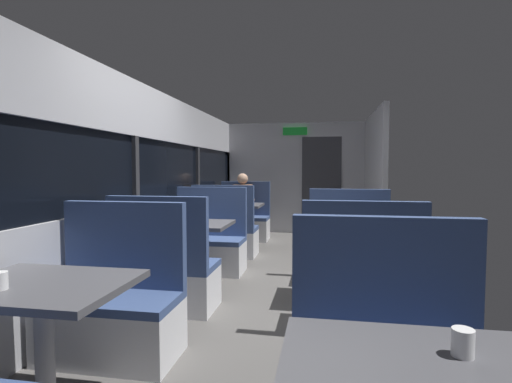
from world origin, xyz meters
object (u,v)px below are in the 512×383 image
at_px(bench_mid_window_facing_entry, 208,246).
at_px(bench_front_aisle_facing_entry, 387,378).
at_px(coffee_cup_secondary, 463,343).
at_px(bench_far_window_facing_end, 226,235).
at_px(dining_table_near_window, 43,301).
at_px(bench_rear_aisle_facing_entry, 349,255).
at_px(dining_table_mid_window, 190,231).
at_px(bench_far_window_facing_entry, 244,222).
at_px(dining_table_rear_aisle, 355,240).
at_px(dining_table_far_window, 236,210).
at_px(seated_passenger, 243,212).
at_px(bench_rear_aisle_facing_end, 361,293).
at_px(coffee_cup_primary, 0,281).
at_px(bench_near_window_facing_entry, 114,310).
at_px(bench_mid_window_facing_end, 165,276).

bearing_deg(bench_mid_window_facing_entry, bench_front_aisle_facing_entry, -58.41).
bearing_deg(coffee_cup_secondary, bench_far_window_facing_end, 113.57).
bearing_deg(dining_table_near_window, bench_rear_aisle_facing_entry, 57.50).
relative_size(dining_table_mid_window, bench_far_window_facing_entry, 0.82).
height_order(dining_table_mid_window, dining_table_rear_aisle, same).
height_order(dining_table_far_window, bench_front_aisle_facing_entry, bench_front_aisle_facing_entry).
xyz_separation_m(dining_table_near_window, seated_passenger, (0.00, 5.25, -0.10)).
bearing_deg(bench_rear_aisle_facing_end, dining_table_rear_aisle, 90.00).
relative_size(bench_mid_window_facing_entry, bench_far_window_facing_end, 1.00).
bearing_deg(coffee_cup_primary, bench_rear_aisle_facing_end, 39.18).
relative_size(dining_table_mid_window, dining_table_rear_aisle, 1.00).
bearing_deg(coffee_cup_secondary, dining_table_far_window, 110.63).
bearing_deg(bench_mid_window_facing_entry, dining_table_rear_aisle, -26.68).
xyz_separation_m(dining_table_far_window, bench_rear_aisle_facing_end, (1.79, -3.21, -0.31)).
height_order(bench_near_window_facing_entry, bench_front_aisle_facing_entry, same).
xyz_separation_m(dining_table_mid_window, dining_table_rear_aisle, (1.79, -0.20, 0.00)).
height_order(dining_table_far_window, dining_table_rear_aisle, same).
distance_m(dining_table_far_window, bench_rear_aisle_facing_entry, 2.57).
bearing_deg(bench_mid_window_facing_end, bench_rear_aisle_facing_end, -6.38).
distance_m(bench_mid_window_facing_end, dining_table_rear_aisle, 1.88).
bearing_deg(bench_front_aisle_facing_entry, bench_rear_aisle_facing_entry, 90.00).
distance_m(dining_table_mid_window, coffee_cup_secondary, 3.40).
bearing_deg(bench_front_aisle_facing_entry, bench_far_window_facing_entry, 108.92).
relative_size(bench_mid_window_facing_end, bench_front_aisle_facing_entry, 1.00).
xyz_separation_m(dining_table_near_window, bench_mid_window_facing_end, (0.00, 1.61, -0.31)).
height_order(dining_table_far_window, bench_far_window_facing_entry, bench_far_window_facing_entry).
bearing_deg(dining_table_mid_window, dining_table_rear_aisle, -6.38).
xyz_separation_m(dining_table_mid_window, bench_mid_window_facing_end, (0.00, -0.70, -0.31)).
height_order(dining_table_near_window, bench_far_window_facing_entry, bench_far_window_facing_entry).
distance_m(dining_table_mid_window, coffee_cup_primary, 2.46).
bearing_deg(dining_table_mid_window, bench_far_window_facing_entry, 90.00).
relative_size(bench_mid_window_facing_end, dining_table_rear_aisle, 1.22).
bearing_deg(dining_table_mid_window, seated_passenger, 90.00).
bearing_deg(dining_table_far_window, bench_rear_aisle_facing_entry, -45.34).
distance_m(bench_front_aisle_facing_entry, coffee_cup_primary, 1.98).
xyz_separation_m(bench_far_window_facing_end, bench_rear_aisle_facing_entry, (1.79, -1.11, 0.00)).
distance_m(bench_far_window_facing_end, coffee_cup_secondary, 4.83).
relative_size(bench_front_aisle_facing_entry, dining_table_rear_aisle, 1.22).
distance_m(dining_table_near_window, bench_rear_aisle_facing_entry, 3.35).
bearing_deg(bench_far_window_facing_end, seated_passenger, 90.00).
height_order(dining_table_near_window, bench_mid_window_facing_entry, bench_mid_window_facing_entry).
relative_size(bench_mid_window_facing_end, seated_passenger, 0.87).
bearing_deg(dining_table_far_window, seated_passenger, 90.00).
bearing_deg(dining_table_far_window, bench_far_window_facing_end, -90.00).
relative_size(bench_far_window_facing_end, bench_front_aisle_facing_entry, 1.00).
bearing_deg(bench_far_window_facing_entry, bench_rear_aisle_facing_end, -65.40).
height_order(bench_front_aisle_facing_entry, dining_table_rear_aisle, bench_front_aisle_facing_entry).
bearing_deg(dining_table_far_window, bench_rear_aisle_facing_end, -60.86).
distance_m(dining_table_near_window, dining_table_far_window, 4.62).
relative_size(bench_near_window_facing_entry, coffee_cup_secondary, 12.22).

